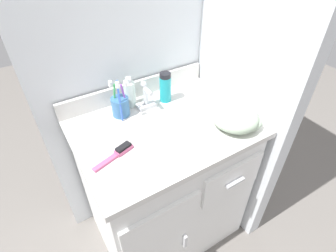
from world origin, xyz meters
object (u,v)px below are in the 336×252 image
soap_dispenser (130,94)px  hand_towel (237,117)px  hairbrush (118,153)px  shaving_cream_can (165,87)px  toothbrush_cup (120,106)px

soap_dispenser → hand_towel: bearing=-49.7°
hairbrush → shaving_cream_can: bearing=16.1°
soap_dispenser → shaving_cream_can: size_ratio=1.05×
shaving_cream_can → hairbrush: bearing=-146.9°
shaving_cream_can → hairbrush: (-0.36, -0.23, -0.06)m
shaving_cream_can → hand_towel: 0.38m
toothbrush_cup → shaving_cream_can: (0.24, -0.00, 0.02)m
shaving_cream_can → hairbrush: size_ratio=0.83×
soap_dispenser → hairbrush: size_ratio=0.87×
soap_dispenser → shaving_cream_can: bearing=-17.0°
shaving_cream_can → hand_towel: (0.16, -0.34, -0.03)m
soap_dispenser → shaving_cream_can: 0.18m
toothbrush_cup → soap_dispenser: toothbrush_cup is taller
soap_dispenser → hand_towel: 0.51m
hairbrush → hand_towel: size_ratio=0.84×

